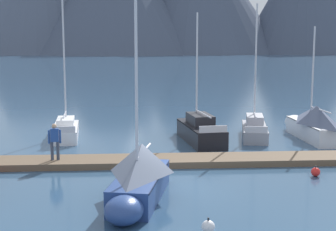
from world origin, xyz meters
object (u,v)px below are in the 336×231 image
at_px(mooring_buoy_channel_marker, 208,227).
at_px(sailboat_mid_dock_port, 66,128).
at_px(person_on_dock, 55,139).
at_px(mooring_buoy_inner_mooring, 316,172).
at_px(sailboat_outer_slip, 254,128).
at_px(sailboat_mid_dock_starboard, 140,175).
at_px(sailboat_far_berth, 198,129).
at_px(sailboat_end_of_dock, 312,123).

bearing_deg(mooring_buoy_channel_marker, sailboat_mid_dock_port, 116.29).
relative_size(person_on_dock, mooring_buoy_inner_mooring, 3.62).
bearing_deg(person_on_dock, sailboat_outer_slip, 35.40).
bearing_deg(mooring_buoy_channel_marker, sailboat_outer_slip, 75.60).
height_order(sailboat_mid_dock_starboard, sailboat_outer_slip, sailboat_mid_dock_starboard).
xyz_separation_m(sailboat_far_berth, sailboat_outer_slip, (3.46, 1.25, -0.11)).
xyz_separation_m(sailboat_mid_dock_port, sailboat_outer_slip, (11.41, 0.23, 0.02)).
bearing_deg(sailboat_far_berth, sailboat_outer_slip, 19.78).
bearing_deg(sailboat_outer_slip, mooring_buoy_inner_mooring, -83.01).
bearing_deg(person_on_dock, mooring_buoy_inner_mooring, -8.13).
bearing_deg(sailboat_far_berth, sailboat_mid_dock_port, 172.73).
bearing_deg(sailboat_mid_dock_starboard, mooring_buoy_channel_marker, -54.26).
bearing_deg(sailboat_mid_dock_port, person_on_dock, -81.84).
relative_size(sailboat_mid_dock_port, sailboat_mid_dock_starboard, 0.94).
xyz_separation_m(sailboat_mid_dock_port, sailboat_far_berth, (7.95, -1.01, 0.13)).
bearing_deg(sailboat_outer_slip, sailboat_mid_dock_starboard, -116.82).
distance_m(sailboat_far_berth, mooring_buoy_inner_mooring, 9.03).
bearing_deg(mooring_buoy_inner_mooring, person_on_dock, 171.87).
height_order(sailboat_outer_slip, person_on_dock, sailboat_outer_slip).
bearing_deg(sailboat_mid_dock_starboard, mooring_buoy_inner_mooring, 23.77).
distance_m(sailboat_far_berth, mooring_buoy_channel_marker, 14.12).
xyz_separation_m(sailboat_end_of_dock, person_on_dock, (-13.67, -6.66, 0.30)).
bearing_deg(mooring_buoy_inner_mooring, sailboat_mid_dock_starboard, -156.23).
xyz_separation_m(sailboat_mid_dock_starboard, sailboat_far_berth, (2.72, 10.99, -0.30)).
bearing_deg(sailboat_outer_slip, sailboat_end_of_dock, -12.41).
relative_size(sailboat_outer_slip, person_on_dock, 4.70).
xyz_separation_m(sailboat_mid_dock_port, person_on_dock, (1.02, -7.15, 0.76)).
height_order(mooring_buoy_channel_marker, mooring_buoy_inner_mooring, mooring_buoy_channel_marker).
distance_m(person_on_dock, mooring_buoy_channel_marker, 10.30).
bearing_deg(sailboat_mid_dock_port, mooring_buoy_channel_marker, -63.71).
distance_m(sailboat_mid_dock_starboard, sailboat_end_of_dock, 14.90).
height_order(sailboat_mid_dock_starboard, person_on_dock, sailboat_mid_dock_starboard).
height_order(sailboat_mid_dock_port, mooring_buoy_channel_marker, sailboat_mid_dock_port).
distance_m(sailboat_mid_dock_port, mooring_buoy_inner_mooring, 15.30).
bearing_deg(person_on_dock, sailboat_mid_dock_port, 98.16).
bearing_deg(sailboat_mid_dock_port, sailboat_outer_slip, 1.16).
height_order(sailboat_outer_slip, mooring_buoy_channel_marker, sailboat_outer_slip).
xyz_separation_m(sailboat_mid_dock_port, sailboat_mid_dock_starboard, (5.22, -12.00, 0.43)).
xyz_separation_m(person_on_dock, mooring_buoy_channel_marker, (6.44, -7.97, -1.06)).
distance_m(sailboat_end_of_dock, mooring_buoy_inner_mooring, 8.61).
xyz_separation_m(sailboat_mid_dock_starboard, mooring_buoy_channel_marker, (2.24, -3.12, -0.74)).
bearing_deg(sailboat_mid_dock_port, sailboat_mid_dock_starboard, -66.48).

